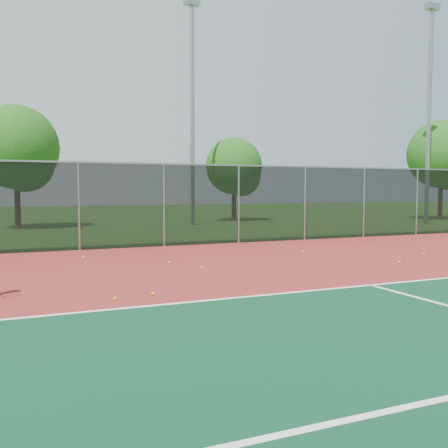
{
  "coord_description": "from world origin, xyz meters",
  "views": [
    {
      "loc": [
        -5.11,
        -5.56,
        2.1
      ],
      "look_at": [
        -0.6,
        5.0,
        1.3
      ],
      "focal_mm": 40.0,
      "sensor_mm": 36.0,
      "label": 1
    }
  ],
  "objects": [
    {
      "name": "ground",
      "position": [
        0.0,
        0.0,
        0.0
      ],
      "size": [
        120.0,
        120.0,
        0.0
      ],
      "primitive_type": "plane",
      "color": "#275718",
      "rests_on": "ground"
    },
    {
      "name": "court_apron",
      "position": [
        0.0,
        2.0,
        0.01
      ],
      "size": [
        30.0,
        20.0,
        0.02
      ],
      "primitive_type": "cube",
      "color": "maroon",
      "rests_on": "ground"
    },
    {
      "name": "fence_back",
      "position": [
        0.0,
        12.0,
        1.56
      ],
      "size": [
        30.0,
        0.06,
        3.03
      ],
      "color": "black",
      "rests_on": "court_apron"
    },
    {
      "name": "practice_ball_0",
      "position": [
        3.6,
        8.31,
        0.06
      ],
      "size": [
        0.07,
        0.07,
        0.07
      ],
      "primitive_type": "sphere",
      "color": "#CFEB1B",
      "rests_on": "court_apron"
    },
    {
      "name": "practice_ball_1",
      "position": [
        -3.37,
        3.75,
        0.06
      ],
      "size": [
        0.07,
        0.07,
        0.07
      ],
      "primitive_type": "sphere",
      "color": "#CFEB1B",
      "rests_on": "court_apron"
    },
    {
      "name": "practice_ball_2",
      "position": [
        4.89,
        5.28,
        0.06
      ],
      "size": [
        0.07,
        0.07,
        0.07
      ],
      "primitive_type": "sphere",
      "color": "#CFEB1B",
      "rests_on": "court_apron"
    },
    {
      "name": "practice_ball_3",
      "position": [
        -2.6,
        3.88,
        0.06
      ],
      "size": [
        0.07,
        0.07,
        0.07
      ],
      "primitive_type": "sphere",
      "color": "#CFEB1B",
      "rests_on": "court_apron"
    },
    {
      "name": "practice_ball_4",
      "position": [
        6.89,
        6.39,
        0.06
      ],
      "size": [
        0.07,
        0.07,
        0.07
      ],
      "primitive_type": "sphere",
      "color": "#CFEB1B",
      "rests_on": "court_apron"
    },
    {
      "name": "practice_ball_5",
      "position": [
        -1.08,
        7.77,
        0.06
      ],
      "size": [
        0.07,
        0.07,
        0.07
      ],
      "primitive_type": "sphere",
      "color": "#CFEB1B",
      "rests_on": "court_apron"
    },
    {
      "name": "practice_ball_6",
      "position": [
        -3.15,
        9.89,
        0.06
      ],
      "size": [
        0.07,
        0.07,
        0.07
      ],
      "primitive_type": "sphere",
      "color": "#CFEB1B",
      "rests_on": "court_apron"
    },
    {
      "name": "practice_ball_7",
      "position": [
        -0.58,
        6.53,
        0.06
      ],
      "size": [
        0.07,
        0.07,
        0.07
      ],
      "primitive_type": "sphere",
      "color": "#CFEB1B",
      "rests_on": "court_apron"
    },
    {
      "name": "floodlight_n",
      "position": [
        4.64,
        21.94,
        7.22
      ],
      "size": [
        0.9,
        0.4,
        12.89
      ],
      "color": "gray",
      "rests_on": "ground"
    },
    {
      "name": "floodlight_ne",
      "position": [
        17.74,
        17.1,
        7.22
      ],
      "size": [
        0.9,
        0.4,
        12.89
      ],
      "color": "gray",
      "rests_on": "ground"
    },
    {
      "name": "tree_back_left",
      "position": [
        -4.71,
        23.1,
        4.11
      ],
      "size": [
        4.46,
        4.46,
        6.55
      ],
      "color": "#392015",
      "rests_on": "ground"
    },
    {
      "name": "tree_back_mid",
      "position": [
        8.58,
        24.52,
        3.45
      ],
      "size": [
        3.74,
        3.74,
        5.5
      ],
      "color": "#392015",
      "rests_on": "ground"
    },
    {
      "name": "tree_back_right",
      "position": [
        22.39,
        20.29,
        4.29
      ],
      "size": [
        4.65,
        4.65,
        6.84
      ],
      "color": "#392015",
      "rests_on": "ground"
    }
  ]
}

